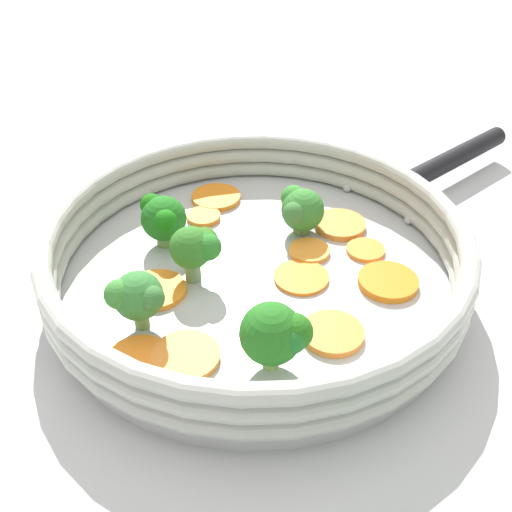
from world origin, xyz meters
The scene contains 22 objects.
ground_plane centered at (0.00, 0.00, 0.00)m, with size 4.00×4.00×0.00m, color #B5B7BB.
skillet centered at (0.00, 0.00, 0.01)m, with size 0.32×0.32×0.02m, color #B2B5B7.
skillet_rim_wall centered at (0.00, 0.00, 0.04)m, with size 0.33×0.33×0.04m.
skillet_handle centered at (-0.24, -0.09, 0.03)m, with size 0.02×0.02×0.19m, color black.
skillet_rivet_left centered at (-0.15, -0.02, 0.02)m, with size 0.01×0.01×0.01m, color #AFB7B8.
skillet_rivet_right centered at (-0.13, -0.09, 0.02)m, with size 0.01×0.01×0.01m, color #B5B8B7.
carrot_slice_0 centered at (-0.10, 0.01, 0.02)m, with size 0.03×0.03×0.00m, color orange.
carrot_slice_1 centered at (-0.05, -0.01, 0.02)m, with size 0.03×0.03×0.00m, color orange.
carrot_slice_2 centered at (0.08, 0.00, 0.02)m, with size 0.05×0.05×0.00m, color orange.
carrot_slice_3 centered at (-0.09, 0.05, 0.02)m, with size 0.05×0.05×0.01m, color orange.
carrot_slice_4 centered at (-0.09, -0.03, 0.02)m, with size 0.05×0.05×0.01m, color orange.
carrot_slice_5 centered at (0.02, -0.09, 0.02)m, with size 0.03×0.03×0.00m, color orange.
carrot_slice_6 centered at (0.00, -0.12, 0.02)m, with size 0.05×0.05×0.01m, color orange.
carrot_slice_7 centered at (0.08, 0.08, 0.02)m, with size 0.05×0.05×0.00m, color orange.
carrot_slice_8 centered at (-0.03, 0.09, 0.02)m, with size 0.04×0.04×0.01m, color orange.
carrot_slice_9 centered at (0.11, 0.07, 0.02)m, with size 0.05×0.05×0.00m, color orange.
carrot_slice_10 centered at (-0.03, 0.02, 0.02)m, with size 0.04×0.04×0.00m, color orange.
broccoli_floret_0 centered at (-0.05, -0.04, 0.04)m, with size 0.04×0.04×0.04m.
broccoli_floret_1 centered at (0.05, -0.01, 0.05)m, with size 0.04×0.03×0.05m.
broccoli_floret_2 centered at (0.02, 0.10, 0.05)m, with size 0.05×0.04×0.05m.
broccoli_floret_3 centered at (0.06, -0.06, 0.04)m, with size 0.04×0.04×0.04m.
broccoli_floret_4 centered at (0.10, 0.04, 0.04)m, with size 0.04×0.04×0.05m.
Camera 1 is at (0.12, 0.36, 0.32)m, focal length 42.00 mm.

